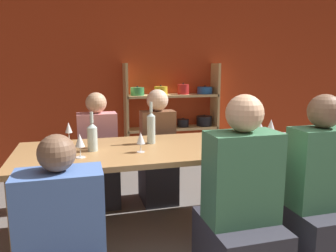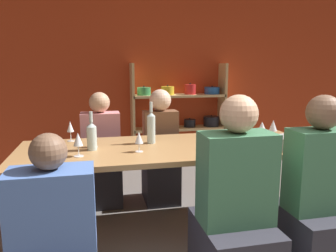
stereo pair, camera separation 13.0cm
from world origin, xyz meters
The scene contains 16 objects.
wall_back_red centered at (0.00, 3.83, 1.35)m, with size 8.80×0.06×2.70m.
shelf_unit centered at (0.55, 3.63, 0.61)m, with size 1.41×0.30×1.47m.
dining_table centered at (-0.09, 1.53, 0.69)m, with size 2.47×0.92×0.78m.
mixing_bowl centered at (0.84, 1.23, 0.83)m, with size 0.28×0.28×0.10m.
wine_bottle_green centered at (-0.73, 1.54, 0.89)m, with size 0.08×0.08×0.31m.
wine_bottle_dark centered at (-0.23, 1.67, 0.92)m, with size 0.07×0.07×0.36m.
wine_glass_red_a centered at (-0.91, 1.89, 0.90)m, with size 0.06×0.06×0.18m.
wine_glass_red_b centered at (0.77, 1.60, 0.89)m, with size 0.08×0.08×0.16m.
wine_glass_empty_a centered at (-0.72, 1.63, 0.89)m, with size 0.07×0.07×0.16m.
wine_glass_red_c centered at (0.83, 1.52, 0.91)m, with size 0.07×0.07×0.19m.
wine_glass_white_a centered at (-0.82, 1.37, 0.90)m, with size 0.07×0.07×0.18m.
wine_glass_white_b centered at (-0.37, 1.40, 0.88)m, with size 0.07×0.07×0.16m.
person_far_a centered at (-0.65, 2.34, 0.43)m, with size 0.39×0.49×1.17m.
person_near_b centered at (0.75, 0.78, 0.46)m, with size 0.41×0.52×1.25m.
person_far_b centered at (-0.04, 2.24, 0.46)m, with size 0.35×0.44×1.20m.
person_near_c centered at (0.13, 0.73, 0.46)m, with size 0.44×0.56×1.26m.
Camera 2 is at (-0.69, -1.04, 1.42)m, focal length 35.00 mm.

